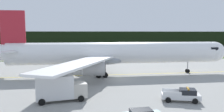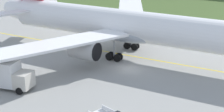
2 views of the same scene
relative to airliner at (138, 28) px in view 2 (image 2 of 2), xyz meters
name	(u,v)px [view 2 (image 2 of 2)]	position (x,y,z in m)	size (l,w,h in m)	color
ground	(129,69)	(1.25, -5.26, -4.87)	(320.00, 320.00, 0.00)	gray
grass_verge	(219,7)	(1.25, 46.59, -4.85)	(320.00, 38.32, 0.04)	#3F5726
taxiway_centerline_main	(142,58)	(0.82, 0.03, -4.86)	(74.66, 0.30, 0.01)	yellow
airliner	(138,28)	(0.00, 0.00, 0.00)	(55.70, 48.24, 14.25)	white
catering_truck	(4,74)	(-9.35, -19.06, -2.95)	(7.27, 3.84, 3.83)	beige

